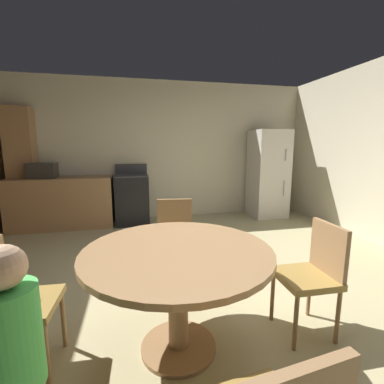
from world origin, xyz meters
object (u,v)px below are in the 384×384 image
at_px(dining_table, 178,270).
at_px(person_child, 15,368).
at_px(chair_north, 175,234).
at_px(refrigerator, 268,174).
at_px(microwave, 42,170).
at_px(chair_east, 314,271).
at_px(oven_range, 132,199).
at_px(chair_west, 11,299).

relative_size(dining_table, person_child, 1.18).
bearing_deg(chair_north, refrigerator, 142.30).
relative_size(microwave, dining_table, 0.34).
height_order(dining_table, chair_east, chair_east).
relative_size(refrigerator, chair_north, 2.02).
xyz_separation_m(oven_range, refrigerator, (2.74, -0.05, 0.41)).
xyz_separation_m(refrigerator, person_child, (-3.19, -3.93, -0.30)).
relative_size(refrigerator, microwave, 4.00).
relative_size(chair_north, chair_east, 1.00).
xyz_separation_m(dining_table, chair_east, (1.05, -0.03, -0.11)).
bearing_deg(refrigerator, person_child, -129.10).
relative_size(oven_range, microwave, 2.50).
distance_m(refrigerator, person_child, 5.07).
bearing_deg(chair_west, oven_range, 79.75).
xyz_separation_m(chair_north, person_child, (-0.90, -1.68, 0.08)).
bearing_deg(oven_range, chair_east, -68.01).
xyz_separation_m(microwave, chair_north, (1.95, -2.30, -0.53)).
bearing_deg(chair_east, chair_west, -0.39).
xyz_separation_m(microwave, chair_west, (0.75, -3.30, -0.53)).
relative_size(oven_range, chair_west, 1.26).
bearing_deg(microwave, refrigerator, -0.68).
xyz_separation_m(dining_table, chair_west, (-1.05, 0.04, -0.11)).
height_order(refrigerator, chair_west, refrigerator).
bearing_deg(refrigerator, oven_range, 178.88).
xyz_separation_m(refrigerator, chair_north, (-2.29, -2.25, -0.38)).
distance_m(oven_range, chair_north, 2.35).
distance_m(microwave, chair_east, 4.45).
bearing_deg(chair_east, microwave, -48.13).
relative_size(chair_north, person_child, 0.80).
distance_m(dining_table, chair_east, 1.06).
distance_m(microwave, dining_table, 3.82).
distance_m(chair_west, person_child, 0.74).
bearing_deg(oven_range, chair_north, -78.85).
xyz_separation_m(oven_range, person_child, (-0.45, -3.98, 0.11)).
height_order(refrigerator, chair_north, refrigerator).
bearing_deg(person_child, chair_north, 21.79).
relative_size(chair_east, chair_west, 1.00).
bearing_deg(chair_north, chair_west, -42.29).
relative_size(microwave, chair_east, 0.51).
distance_m(dining_table, chair_west, 1.06).
distance_m(oven_range, refrigerator, 2.77).
relative_size(oven_range, person_child, 1.01).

